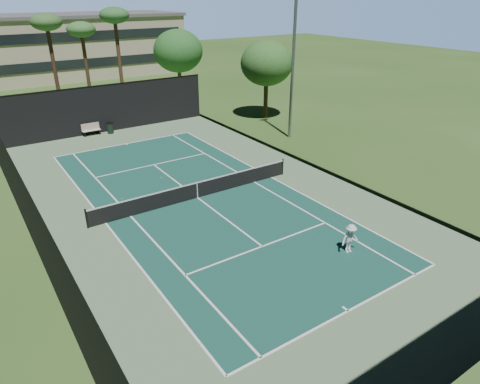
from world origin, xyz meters
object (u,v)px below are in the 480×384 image
Objects in this scene: player at (350,238)px; trash_bin at (110,128)px; tennis_ball_a at (200,344)px; tennis_ball_b at (122,199)px; park_bench at (91,129)px; tennis_ball_c at (161,177)px; tennis_net at (197,189)px; tennis_ball_d at (74,189)px.

player is 24.54m from trash_bin.
tennis_ball_a is 1.20× the size of tennis_ball_b.
tennis_ball_a is 0.07× the size of trash_bin.
tennis_ball_a is at bearing -102.03° from trash_bin.
tennis_ball_c is at bearing -84.92° from park_bench.
park_bench is (-4.67, 24.73, -0.17)m from player.
tennis_ball_c is at bearing -92.33° from trash_bin.
tennis_net is 7.85m from tennis_ball_d.
park_bench is at bearing 95.08° from tennis_ball_c.
player is 25.17m from park_bench.
tennis_net is 11.65m from tennis_ball_a.
trash_bin is (0.46, 11.39, 0.44)m from tennis_ball_c.
tennis_ball_c is 11.41m from trash_bin.
tennis_net is 183.66× the size of tennis_ball_a.
trash_bin is at bearing 74.21° from tennis_ball_b.
park_bench is 1.59× the size of trash_bin.
tennis_ball_a is 0.90× the size of tennis_ball_c.
tennis_ball_c is (-0.53, 3.95, -0.52)m from tennis_net.
player is 18.41× the size of tennis_ball_c.
tennis_net reaches higher than trash_bin.
tennis_ball_b is (-3.75, 2.33, -0.53)m from tennis_net.
tennis_net is at bearing 115.42° from player.
player is 8.73m from tennis_ball_a.
player is (3.10, -8.99, 0.16)m from tennis_net.
tennis_ball_a is 0.05× the size of park_bench.
player is 16.85m from tennis_ball_d.
tennis_ball_c is 0.08× the size of trash_bin.
park_bench is at bearing 95.72° from tennis_net.
tennis_ball_a is at bearing -98.03° from tennis_ball_b.
tennis_ball_d is at bearing 90.80° from tennis_ball_a.
tennis_ball_d is 11.22m from park_bench.
tennis_ball_c reaches higher than tennis_ball_a.
tennis_ball_d is (-8.83, 14.33, -0.69)m from player.
tennis_ball_c is at bearing 70.63° from tennis_ball_a.
tennis_net is 13.65× the size of trash_bin.
park_bench is 1.56m from trash_bin.
tennis_net reaches higher than park_bench.
player reaches higher than trash_bin.
player is 13.46m from tennis_ball_c.
park_bench reaches higher than tennis_ball_b.
tennis_ball_c is 0.05× the size of park_bench.
tennis_ball_b is 3.60m from tennis_ball_d.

